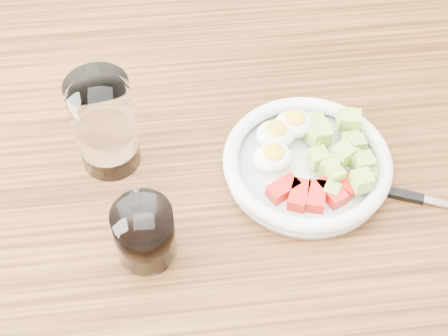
% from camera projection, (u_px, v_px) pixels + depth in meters
% --- Properties ---
extents(dining_table, '(1.50, 0.90, 0.77)m').
position_uv_depth(dining_table, '(231.00, 225.00, 0.94)').
color(dining_table, brown).
rests_on(dining_table, ground).
extents(bowl, '(0.23, 0.23, 0.06)m').
position_uv_depth(bowl, '(308.00, 160.00, 0.86)').
color(bowl, white).
rests_on(bowl, dining_table).
extents(fork, '(0.19, 0.09, 0.01)m').
position_uv_depth(fork, '(408.00, 196.00, 0.85)').
color(fork, black).
rests_on(fork, dining_table).
extents(water_glass, '(0.08, 0.08, 0.15)m').
position_uv_depth(water_glass, '(105.00, 124.00, 0.83)').
color(water_glass, white).
rests_on(water_glass, dining_table).
extents(coffee_glass, '(0.08, 0.08, 0.09)m').
position_uv_depth(coffee_glass, '(145.00, 233.00, 0.77)').
color(coffee_glass, white).
rests_on(coffee_glass, dining_table).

